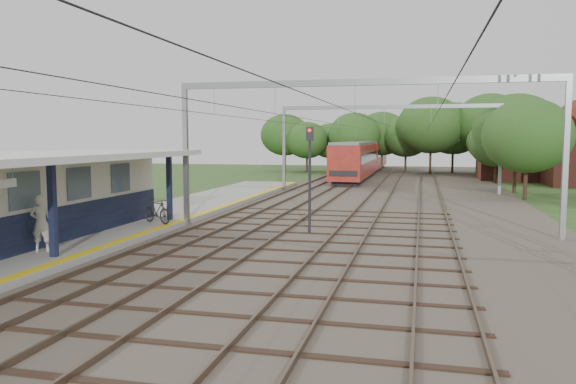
% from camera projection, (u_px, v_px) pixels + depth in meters
% --- Properties ---
extents(ground, '(160.00, 160.00, 0.00)m').
position_uv_depth(ground, '(119.00, 344.00, 11.90)').
color(ground, '#2D4C1E').
rests_on(ground, ground).
extents(ballast_bed, '(18.00, 90.00, 0.10)m').
position_uv_depth(ballast_bed, '(390.00, 199.00, 40.02)').
color(ballast_bed, '#473D33').
rests_on(ballast_bed, ground).
extents(platform, '(5.00, 52.00, 0.35)m').
position_uv_depth(platform, '(131.00, 225.00, 27.18)').
color(platform, gray).
rests_on(platform, ground).
extents(yellow_stripe, '(0.45, 52.00, 0.01)m').
position_uv_depth(yellow_stripe, '(173.00, 223.00, 26.64)').
color(yellow_stripe, yellow).
rests_on(yellow_stripe, platform).
extents(canopy, '(6.40, 20.00, 3.44)m').
position_uv_depth(canopy, '(3.00, 159.00, 19.17)').
color(canopy, black).
rests_on(canopy, platform).
extents(rail_tracks, '(11.80, 88.00, 0.15)m').
position_uv_depth(rail_tracks, '(355.00, 196.00, 40.59)').
color(rail_tracks, brown).
rests_on(rail_tracks, ballast_bed).
extents(catenary_system, '(17.22, 88.00, 7.00)m').
position_uv_depth(catenary_system, '(377.00, 120.00, 35.08)').
color(catenary_system, gray).
rests_on(catenary_system, ground).
extents(tree_band, '(31.72, 30.88, 8.82)m').
position_uv_depth(tree_band, '(402.00, 134.00, 65.86)').
color(tree_band, '#382619').
rests_on(tree_band, ground).
extents(house_far, '(8.00, 6.12, 8.66)m').
position_uv_depth(house_far, '(519.00, 149.00, 58.24)').
color(house_far, brown).
rests_on(house_far, ground).
extents(person, '(0.87, 0.72, 2.04)m').
position_uv_depth(person, '(41.00, 223.00, 19.81)').
color(person, silver).
rests_on(person, platform).
extents(bicycle, '(2.02, 1.41, 1.19)m').
position_uv_depth(bicycle, '(157.00, 211.00, 26.48)').
color(bicycle, black).
rests_on(bicycle, platform).
extents(train, '(2.98, 37.06, 3.91)m').
position_uv_depth(train, '(364.00, 157.00, 66.90)').
color(train, black).
rests_on(train, ballast_bed).
extents(signal_post, '(0.36, 0.30, 4.86)m').
position_uv_depth(signal_post, '(310.00, 165.00, 24.83)').
color(signal_post, black).
rests_on(signal_post, ground).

